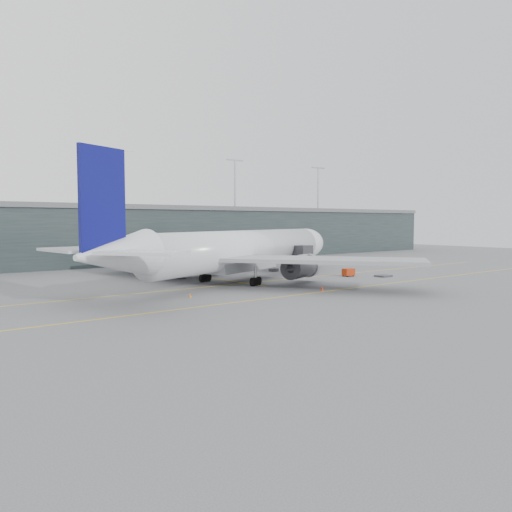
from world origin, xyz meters
TOP-DOWN VIEW (x-y plane):
  - ground at (0.00, 0.00)m, footprint 320.00×320.00m
  - taxiline_a at (0.00, -4.00)m, footprint 160.00×0.25m
  - taxiline_b at (0.00, -20.00)m, footprint 160.00×0.25m
  - taxiline_lead_main at (5.00, 20.00)m, footprint 0.25×60.00m
  - terminal at (-0.00, 58.00)m, footprint 240.00×36.00m
  - main_aircraft at (6.31, -1.21)m, footprint 69.45×64.18m
  - jet_bridge at (22.08, 22.63)m, footprint 5.56×43.79m
  - gse_cart at (27.96, -7.82)m, footprint 2.42×1.66m
  - baggage_dolly at (32.92, -12.53)m, footprint 3.08×2.50m
  - uld_a at (-5.31, 10.72)m, footprint 2.41×2.00m
  - uld_b at (-1.82, 11.60)m, footprint 2.25×2.02m
  - uld_c at (-0.47, 9.52)m, footprint 2.12×1.81m
  - cone_nose at (31.47, -4.59)m, footprint 0.47×0.47m
  - cone_wing_stbd at (9.18, -18.98)m, footprint 0.45×0.45m
  - cone_wing_port at (9.87, 12.69)m, footprint 0.43×0.43m
  - cone_tail at (-11.15, -12.49)m, footprint 0.42×0.42m

SIDE VIEW (x-z plane):
  - ground at x=0.00m, z-range 0.00..0.00m
  - taxiline_a at x=0.00m, z-range 0.00..0.02m
  - taxiline_b at x=0.00m, z-range 0.00..0.02m
  - taxiline_lead_main at x=5.00m, z-range 0.00..0.02m
  - baggage_dolly at x=32.92m, z-range 0.03..0.33m
  - cone_tail at x=-11.15m, z-range 0.00..0.67m
  - cone_wing_port at x=9.87m, z-range 0.00..0.69m
  - cone_wing_stbd at x=9.18m, z-range 0.00..0.72m
  - cone_nose at x=31.47m, z-range 0.00..0.75m
  - gse_cart at x=27.96m, z-range 0.09..1.66m
  - uld_b at x=-1.82m, z-range 0.04..1.74m
  - uld_c at x=-0.47m, z-range 0.04..1.76m
  - uld_a at x=-5.31m, z-range 0.05..2.12m
  - jet_bridge at x=22.08m, z-range 1.53..7.67m
  - main_aircraft at x=6.31m, z-range -4.45..15.84m
  - terminal at x=0.00m, z-range -6.88..22.12m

